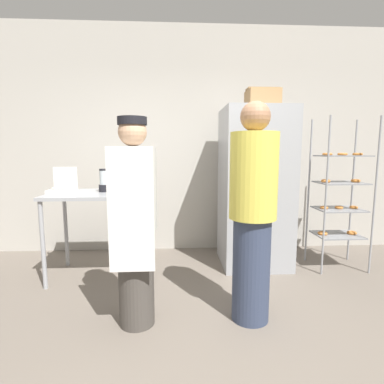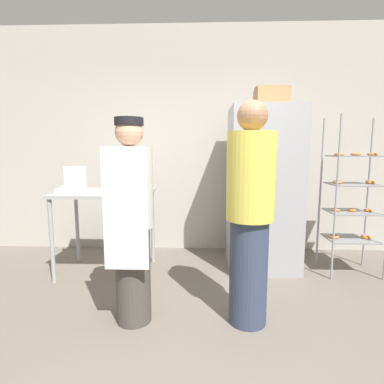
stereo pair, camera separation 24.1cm
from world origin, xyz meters
name	(u,v)px [view 1 (the left image)]	position (x,y,z in m)	size (l,w,h in m)	color
ground_plane	(198,349)	(0.00, 0.00, 0.00)	(14.00, 14.00, 0.00)	#6B6056
back_wall	(186,141)	(0.00, 2.29, 1.53)	(6.40, 0.12, 3.05)	#B7B2A8
refrigerator	(255,188)	(0.81, 1.61, 0.94)	(0.79, 0.79, 1.89)	#9EA0A5
baking_rack	(340,195)	(1.78, 1.44, 0.87)	(0.58, 0.45, 1.77)	#93969B
prep_counter	(98,203)	(-1.00, 1.35, 0.82)	(1.03, 0.72, 0.94)	#9EA0A5
donut_box	(62,189)	(-1.34, 1.26, 0.99)	(0.25, 0.24, 0.28)	white
blender_pitcher	(104,182)	(-0.94, 1.41, 1.05)	(0.11, 0.11, 0.26)	black
cardboard_storage_box	(262,99)	(0.87, 1.62, 2.00)	(0.37, 0.32, 0.23)	#A87F51
person_baker	(135,221)	(-0.47, 0.35, 0.85)	(0.35, 0.36, 1.64)	#47423D
person_customer	(253,213)	(0.46, 0.37, 0.90)	(0.37, 0.37, 1.76)	#333D56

